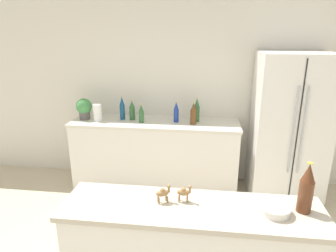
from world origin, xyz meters
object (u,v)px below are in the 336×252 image
back_bottle_2 (122,108)px  refrigerator (288,129)px  back_bottle_3 (197,110)px  back_bottle_4 (193,114)px  potted_plant (84,108)px  wine_bottle (306,189)px  paper_towel_roll (98,113)px  camel_figurine (163,193)px  fruit_bowl (275,209)px  back_bottle_1 (132,110)px  back_bottle_5 (176,112)px  back_bottle_0 (141,114)px  camel_figurine_second (184,192)px

back_bottle_2 → refrigerator: bearing=-2.8°
back_bottle_3 → back_bottle_4: bearing=-107.9°
potted_plant → wine_bottle: size_ratio=0.86×
back_bottle_3 → paper_towel_roll: bearing=-173.9°
refrigerator → camel_figurine: bearing=-123.2°
wine_bottle → paper_towel_roll: bearing=136.1°
fruit_bowl → potted_plant: bearing=134.9°
back_bottle_3 → wine_bottle: 2.20m
back_bottle_3 → back_bottle_4: back_bottle_3 is taller
back_bottle_1 → fruit_bowl: bearing=-56.3°
fruit_bowl → camel_figurine: 0.70m
paper_towel_roll → back_bottle_4: (1.25, 0.02, 0.02)m
back_bottle_5 → back_bottle_0: bearing=-170.4°
potted_plant → back_bottle_3: size_ratio=0.89×
back_bottle_0 → back_bottle_4: back_bottle_4 is taller
back_bottle_5 → camel_figurine: back_bottle_5 is taller
back_bottle_4 → back_bottle_5: (-0.22, 0.06, -0.01)m
camel_figurine_second → wine_bottle: bearing=-1.4°
potted_plant → camel_figurine_second: bearing=-53.3°
potted_plant → camel_figurine: 2.41m
potted_plant → back_bottle_2: 0.51m
paper_towel_roll → back_bottle_1: (0.44, 0.11, 0.01)m
refrigerator → back_bottle_0: bearing=-179.9°
back_bottle_0 → back_bottle_1: (-0.15, 0.11, 0.01)m
back_bottle_3 → camel_figurine_second: 2.06m
back_bottle_2 → fruit_bowl: size_ratio=1.66×
potted_plant → back_bottle_3: bearing=3.1°
refrigerator → back_bottle_4: 1.18m
back_bottle_4 → fruit_bowl: (0.59, -2.00, -0.04)m
refrigerator → potted_plant: bearing=178.9°
back_bottle_3 → fruit_bowl: back_bottle_3 is taller
refrigerator → back_bottle_5: size_ratio=6.68×
back_bottle_1 → back_bottle_2: (-0.13, -0.00, 0.02)m
back_bottle_2 → back_bottle_4: bearing=-5.6°
paper_towel_roll → back_bottle_4: back_bottle_4 is taller
refrigerator → back_bottle_1: 1.99m
wine_bottle → camel_figurine_second: wine_bottle is taller
back_bottle_0 → back_bottle_3: size_ratio=0.76×
back_bottle_1 → back_bottle_4: size_ratio=0.93×
back_bottle_2 → camel_figurine: back_bottle_2 is taller
paper_towel_roll → camel_figurine_second: 2.30m
potted_plant → camel_figurine_second: size_ratio=2.36×
back_bottle_5 → back_bottle_1: bearing=176.9°
camel_figurine → camel_figurine_second: size_ratio=1.03×
paper_towel_roll → back_bottle_5: back_bottle_5 is taller
refrigerator → back_bottle_4: (-1.17, 0.01, 0.15)m
potted_plant → back_bottle_1: bearing=4.8°
back_bottle_2 → back_bottle_3: size_ratio=1.00×
back_bottle_0 → back_bottle_5: (0.44, 0.08, 0.02)m
fruit_bowl → back_bottle_1: bearing=123.7°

